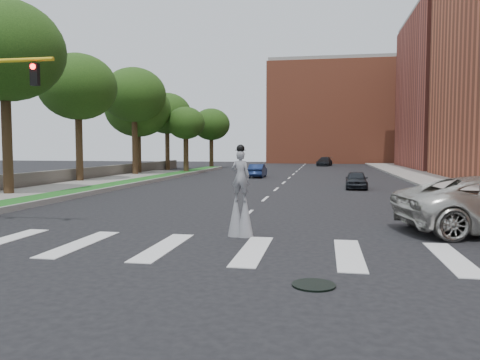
# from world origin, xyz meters

# --- Properties ---
(ground_plane) EXTENTS (160.00, 160.00, 0.00)m
(ground_plane) POSITION_xyz_m (0.00, 0.00, 0.00)
(ground_plane) COLOR black
(ground_plane) RESTS_ON ground
(grass_median) EXTENTS (2.00, 60.00, 0.25)m
(grass_median) POSITION_xyz_m (-11.50, 20.00, 0.12)
(grass_median) COLOR #17531B
(grass_median) RESTS_ON ground
(median_curb) EXTENTS (0.20, 60.00, 0.28)m
(median_curb) POSITION_xyz_m (-10.45, 20.00, 0.14)
(median_curb) COLOR gray
(median_curb) RESTS_ON ground
(sidewalk_right) EXTENTS (5.00, 90.00, 0.18)m
(sidewalk_right) POSITION_xyz_m (12.50, 25.00, 0.09)
(sidewalk_right) COLOR gray
(sidewalk_right) RESTS_ON ground
(stone_wall) EXTENTS (0.50, 56.00, 1.10)m
(stone_wall) POSITION_xyz_m (-17.00, 22.00, 0.55)
(stone_wall) COLOR #58534B
(stone_wall) RESTS_ON ground
(manhole) EXTENTS (0.90, 0.90, 0.04)m
(manhole) POSITION_xyz_m (3.00, -2.00, 0.02)
(manhole) COLOR black
(manhole) RESTS_ON ground
(building_far) EXTENTS (16.00, 22.00, 20.00)m
(building_far) POSITION_xyz_m (22.00, 54.00, 10.00)
(building_far) COLOR #9D473A
(building_far) RESTS_ON ground
(building_backdrop) EXTENTS (26.00, 14.00, 18.00)m
(building_backdrop) POSITION_xyz_m (6.00, 78.00, 9.00)
(building_backdrop) COLOR #B15437
(building_backdrop) RESTS_ON ground
(stilt_performer) EXTENTS (0.83, 0.58, 2.93)m
(stilt_performer) POSITION_xyz_m (0.58, 3.01, 1.13)
(stilt_performer) COLOR #352415
(stilt_performer) RESTS_ON ground
(car_near) EXTENTS (1.58, 3.64, 1.22)m
(car_near) POSITION_xyz_m (5.38, 21.40, 0.61)
(car_near) COLOR black
(car_near) RESTS_ON ground
(car_mid) EXTENTS (1.36, 3.86, 1.27)m
(car_mid) POSITION_xyz_m (-3.01, 32.29, 0.64)
(car_mid) COLOR navy
(car_mid) RESTS_ON ground
(car_far) EXTENTS (2.67, 4.98, 1.37)m
(car_far) POSITION_xyz_m (3.24, 61.18, 0.69)
(car_far) COLOR black
(car_far) RESTS_ON ground
(tree_2) EXTENTS (6.79, 6.79, 11.25)m
(tree_2) POSITION_xyz_m (-14.87, 12.72, 8.33)
(tree_2) COLOR #352415
(tree_2) RESTS_ON ground
(tree_3) EXTENTS (6.17, 6.17, 10.27)m
(tree_3) POSITION_xyz_m (-16.18, 23.13, 7.60)
(tree_3) COLOR #352415
(tree_3) RESTS_ON ground
(tree_4) EXTENTS (6.35, 6.35, 10.75)m
(tree_4) POSITION_xyz_m (-15.51, 32.76, 8.01)
(tree_4) COLOR #352415
(tree_4) RESTS_ON ground
(tree_5) EXTENTS (6.03, 6.03, 9.67)m
(tree_5) POSITION_xyz_m (-16.34, 45.04, 7.06)
(tree_5) COLOR #352415
(tree_5) RESTS_ON ground
(tree_6) EXTENTS (4.12, 4.12, 7.22)m
(tree_6) POSITION_xyz_m (-11.62, 37.47, 5.40)
(tree_6) COLOR #352415
(tree_6) RESTS_ON ground
(tree_7) EXTENTS (5.09, 5.09, 8.14)m
(tree_7) POSITION_xyz_m (-12.04, 50.82, 5.93)
(tree_7) COLOR #352415
(tree_7) RESTS_ON ground
(tree_8) EXTENTS (6.91, 6.91, 9.82)m
(tree_8) POSITION_xyz_m (-16.24, 35.43, 6.86)
(tree_8) COLOR #352415
(tree_8) RESTS_ON ground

